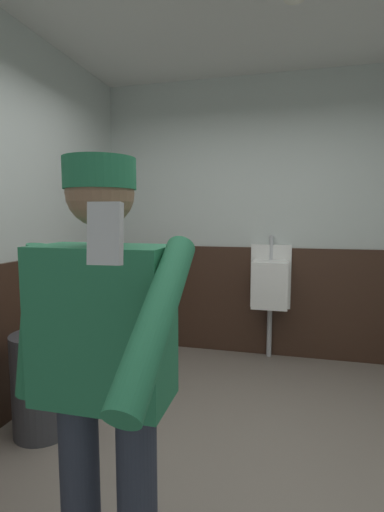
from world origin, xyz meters
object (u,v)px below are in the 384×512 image
urinal_solo (270,283)px  trash_bin (43,383)px  person (103,359)px  cell_phone (105,234)px

urinal_solo → trash_bin: 2.20m
person → trash_bin: bearing=135.2°
urinal_solo → person: person is taller
urinal_solo → trash_bin: (-1.40, -1.64, -0.44)m
urinal_solo → person: (-0.45, -2.58, 0.18)m
person → cell_phone: size_ratio=14.78×
urinal_solo → trash_bin: bearing=-130.5°
trash_bin → urinal_solo: bearing=49.5°
urinal_solo → cell_phone: bearing=-93.3°
urinal_solo → cell_phone: 3.16m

